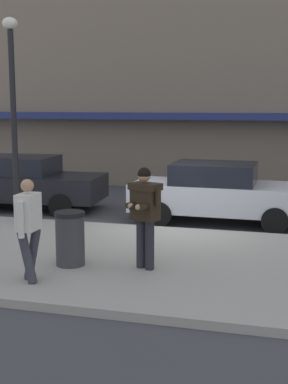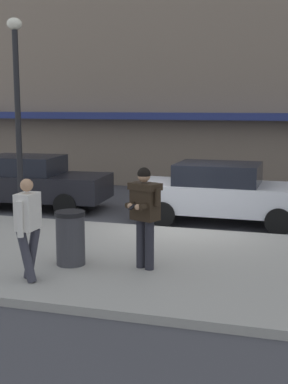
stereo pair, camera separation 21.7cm
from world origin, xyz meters
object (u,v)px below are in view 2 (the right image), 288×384
man_texting_on_phone (145,207)px  pedestrian_in_light_coat (28,223)px  parked_sedan_near (29,182)px  street_lamp_post (17,99)px  parked_sedan_mid (223,193)px  trash_bin (70,238)px

man_texting_on_phone → pedestrian_in_light_coat: (-1.64, -1.15, -0.14)m
parked_sedan_near → street_lamp_post: (0.96, -2.17, 2.35)m
parked_sedan_near → parked_sedan_mid: same height
parked_sedan_near → man_texting_on_phone: bearing=-45.1°
parked_sedan_mid → pedestrian_in_light_coat: 6.28m
parked_sedan_near → man_texting_on_phone: (5.00, -5.01, 0.46)m
parked_sedan_near → parked_sedan_mid: (5.69, -0.34, 0.00)m
parked_sedan_mid → street_lamp_post: 5.60m
parked_sedan_near → man_texting_on_phone: man_texting_on_phone is taller
parked_sedan_mid → trash_bin: size_ratio=4.61×
parked_sedan_near → trash_bin: parked_sedan_near is taller
parked_sedan_mid → trash_bin: bearing=-113.1°
parked_sedan_mid → pedestrian_in_light_coat: (-2.33, -5.82, 0.32)m
man_texting_on_phone → street_lamp_post: street_lamp_post is taller
parked_sedan_mid → pedestrian_in_light_coat: bearing=-111.8°
man_texting_on_phone → street_lamp_post: bearing=144.9°
parked_sedan_mid → man_texting_on_phone: bearing=-98.5°
man_texting_on_phone → pedestrian_in_light_coat: man_texting_on_phone is taller
parked_sedan_near → trash_bin: (3.64, -5.15, -0.16)m
parked_sedan_mid → street_lamp_post: (-4.74, -1.83, 2.35)m
street_lamp_post → trash_bin: bearing=-48.0°
man_texting_on_phone → street_lamp_post: size_ratio=0.37×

